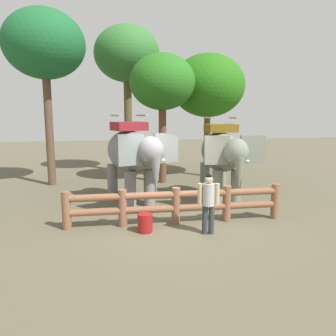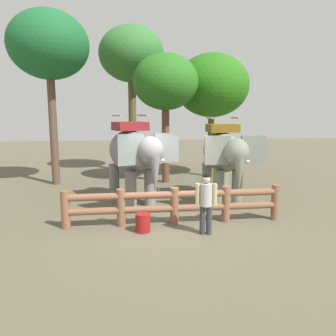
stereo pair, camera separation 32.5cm
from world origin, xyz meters
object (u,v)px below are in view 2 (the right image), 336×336
at_px(elephant_near_left, 133,154).
at_px(tree_far_left, 49,46).
at_px(feed_bucket, 143,223).
at_px(tree_far_right, 212,86).
at_px(tree_back_center, 131,56).
at_px(tourist_woman_in_black, 206,200).
at_px(elephant_center, 224,154).
at_px(tree_deep_back, 166,83).
at_px(log_fence, 175,203).

xyz_separation_m(elephant_near_left, tree_far_left, (-3.28, 3.64, 4.14)).
height_order(elephant_near_left, feed_bucket, elephant_near_left).
bearing_deg(tree_far_right, tree_back_center, 154.06).
xyz_separation_m(elephant_near_left, feed_bucket, (0.11, -2.95, -1.49)).
bearing_deg(tourist_woman_in_black, elephant_center, 65.46).
bearing_deg(elephant_center, tree_back_center, 114.50).
height_order(elephant_near_left, tree_far_left, tree_far_left).
distance_m(tree_back_center, tree_deep_back, 3.62).
bearing_deg(tree_far_right, elephant_center, -100.01).
bearing_deg(tree_far_left, feed_bucket, -62.78).
bearing_deg(elephant_center, tree_deep_back, 114.69).
distance_m(log_fence, tree_far_right, 8.40).
xyz_separation_m(tourist_woman_in_black, tree_back_center, (-1.46, 9.65, 5.08)).
distance_m(elephant_center, tree_deep_back, 4.69).
height_order(elephant_near_left, tree_far_right, tree_far_right).
bearing_deg(tree_far_left, elephant_center, -30.36).
height_order(elephant_center, tourist_woman_in_black, elephant_center).
xyz_separation_m(log_fence, tree_deep_back, (0.54, 5.74, 3.81)).
relative_size(elephant_center, tree_deep_back, 0.61).
xyz_separation_m(elephant_center, tree_far_left, (-6.47, 3.79, 4.19)).
relative_size(tree_back_center, tree_deep_back, 1.32).
bearing_deg(tree_deep_back, tree_far_right, 25.44).
distance_m(tourist_woman_in_black, tree_far_right, 8.87).
bearing_deg(tree_deep_back, tree_far_left, 176.20).
bearing_deg(tree_far_right, log_fence, -113.17).
distance_m(tree_far_left, tree_deep_back, 5.10).
relative_size(elephant_center, tourist_woman_in_black, 2.18).
height_order(log_fence, tourist_woman_in_black, tourist_woman_in_black).
bearing_deg(elephant_near_left, tree_deep_back, 64.37).
distance_m(tree_far_left, feed_bucket, 9.31).
bearing_deg(elephant_center, log_fence, -133.13).
xyz_separation_m(log_fence, tree_far_right, (2.95, 6.89, 3.81)).
relative_size(elephant_near_left, tree_far_left, 0.50).
distance_m(elephant_center, tree_back_center, 8.28).
bearing_deg(tree_deep_back, tree_back_center, 114.28).
bearing_deg(elephant_near_left, tourist_woman_in_black, -63.04).
bearing_deg(elephant_center, feed_bucket, -137.62).
distance_m(log_fence, feed_bucket, 1.14).
bearing_deg(tree_back_center, tourist_woman_in_black, -81.39).
xyz_separation_m(log_fence, feed_bucket, (-0.94, -0.53, -0.36)).
relative_size(tree_far_right, feed_bucket, 12.05).
xyz_separation_m(tree_back_center, tree_deep_back, (1.34, -2.97, -1.59)).
bearing_deg(tree_back_center, tree_deep_back, -65.72).
bearing_deg(tree_back_center, tree_far_left, -143.22).
distance_m(elephant_near_left, tree_far_right, 6.56).
height_order(log_fence, elephant_center, elephant_center).
bearing_deg(tree_far_right, feed_bucket, -117.67).
height_order(log_fence, tree_far_left, tree_far_left).
relative_size(tree_far_left, feed_bucket, 14.92).
xyz_separation_m(elephant_near_left, tourist_woman_in_black, (1.71, -3.37, -0.81)).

